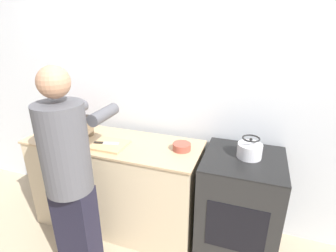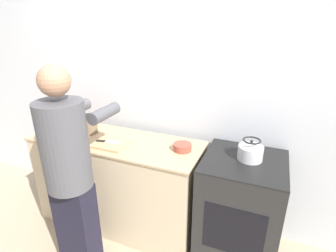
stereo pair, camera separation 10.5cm
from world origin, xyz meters
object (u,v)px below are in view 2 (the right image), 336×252
(bowl_prep, at_px, (182,147))
(canister_jar, at_px, (89,124))
(kettle, at_px, (250,151))
(cutting_board, at_px, (112,143))
(knife, at_px, (107,141))
(person, at_px, (70,169))
(oven, at_px, (239,210))

(bowl_prep, distance_m, canister_jar, 0.94)
(bowl_prep, bearing_deg, kettle, 1.82)
(cutting_board, relative_size, canister_jar, 1.64)
(kettle, xyz_separation_m, canister_jar, (-1.47, -0.01, -0.00))
(cutting_board, xyz_separation_m, knife, (-0.04, -0.00, 0.01))
(person, relative_size, canister_jar, 9.46)
(oven, bearing_deg, canister_jar, 179.27)
(kettle, bearing_deg, oven, -135.79)
(person, distance_m, canister_jar, 0.66)
(person, height_order, kettle, person)
(person, bearing_deg, kettle, 26.70)
(person, xyz_separation_m, knife, (0.02, 0.45, 0.03))
(cutting_board, bearing_deg, knife, -179.17)
(oven, xyz_separation_m, bowl_prep, (-0.51, 0.01, 0.47))
(oven, relative_size, canister_jar, 5.30)
(cutting_board, relative_size, kettle, 1.54)
(oven, xyz_separation_m, cutting_board, (-1.11, -0.12, 0.45))
(person, bearing_deg, cutting_board, 82.74)
(person, height_order, canister_jar, person)
(knife, bearing_deg, oven, -6.87)
(oven, xyz_separation_m, canister_jar, (-1.45, 0.02, 0.53))
(knife, distance_m, bowl_prep, 0.66)
(cutting_board, relative_size, bowl_prep, 1.90)
(person, distance_m, cutting_board, 0.46)
(person, xyz_separation_m, kettle, (1.20, 0.60, 0.10))
(person, bearing_deg, canister_jar, 115.08)
(cutting_board, height_order, canister_jar, canister_jar)
(person, height_order, knife, person)
(person, bearing_deg, bowl_prep, 41.46)
(bowl_prep, height_order, canister_jar, canister_jar)
(bowl_prep, xyz_separation_m, canister_jar, (-0.94, 0.01, 0.06))
(person, relative_size, knife, 7.62)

